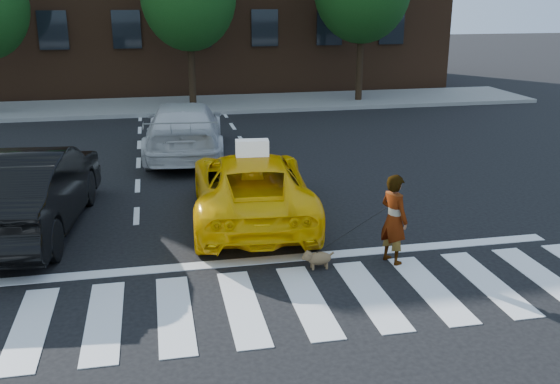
% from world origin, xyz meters
% --- Properties ---
extents(ground, '(120.00, 120.00, 0.00)m').
position_xyz_m(ground, '(0.00, 0.00, 0.00)').
color(ground, black).
rests_on(ground, ground).
extents(crosswalk, '(13.00, 2.40, 0.01)m').
position_xyz_m(crosswalk, '(0.00, 0.00, 0.01)').
color(crosswalk, silver).
rests_on(crosswalk, ground).
extents(stop_line, '(12.00, 0.30, 0.01)m').
position_xyz_m(stop_line, '(0.00, 1.60, 0.01)').
color(stop_line, silver).
rests_on(stop_line, ground).
extents(sidewalk_far, '(30.00, 4.00, 0.15)m').
position_xyz_m(sidewalk_far, '(0.00, 17.50, 0.07)').
color(sidewalk_far, slate).
rests_on(sidewalk_far, ground).
extents(taxi, '(2.71, 5.17, 1.39)m').
position_xyz_m(taxi, '(0.75, 3.79, 0.69)').
color(taxi, '#FFBF05').
rests_on(taxi, ground).
extents(black_sedan, '(2.34, 5.35, 1.71)m').
position_xyz_m(black_sedan, '(-3.59, 3.95, 0.85)').
color(black_sedan, black).
rests_on(black_sedan, ground).
extents(white_suv, '(2.59, 5.45, 1.54)m').
position_xyz_m(white_suv, '(-0.28, 9.43, 0.77)').
color(white_suv, silver).
rests_on(white_suv, ground).
extents(woman, '(0.57, 0.68, 1.58)m').
position_xyz_m(woman, '(2.78, 1.10, 0.79)').
color(woman, '#999999').
rests_on(woman, ground).
extents(dog, '(0.57, 0.23, 0.32)m').
position_xyz_m(dog, '(1.44, 1.10, 0.19)').
color(dog, '#8B5E46').
rests_on(dog, ground).
extents(taxi_sign, '(0.67, 0.33, 0.32)m').
position_xyz_m(taxi_sign, '(0.75, 3.59, 1.55)').
color(taxi_sign, white).
rests_on(taxi_sign, taxi).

